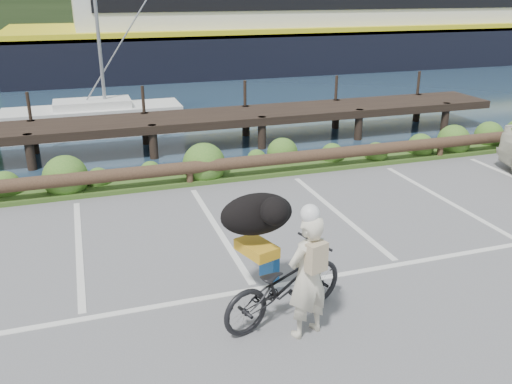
% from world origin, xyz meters
% --- Properties ---
extents(ground, '(72.00, 72.00, 0.00)m').
position_xyz_m(ground, '(0.00, 0.00, 0.00)').
color(ground, '#5F5F61').
extents(harbor_backdrop, '(170.00, 160.00, 30.00)m').
position_xyz_m(harbor_backdrop, '(0.39, 78.52, -0.00)').
color(harbor_backdrop, '#1B2E41').
rests_on(harbor_backdrop, ground).
extents(vegetation_strip, '(34.00, 1.60, 0.10)m').
position_xyz_m(vegetation_strip, '(0.00, 5.30, 0.05)').
color(vegetation_strip, '#3D5B21').
rests_on(vegetation_strip, ground).
extents(log_rail, '(32.00, 0.30, 0.60)m').
position_xyz_m(log_rail, '(0.00, 4.60, 0.00)').
color(log_rail, '#443021').
rests_on(log_rail, ground).
extents(bicycle, '(2.16, 1.31, 1.07)m').
position_xyz_m(bicycle, '(0.15, -1.24, 0.54)').
color(bicycle, black).
rests_on(bicycle, ground).
extents(cyclist, '(0.74, 0.60, 1.75)m').
position_xyz_m(cyclist, '(0.29, -1.69, 0.88)').
color(cyclist, beige).
rests_on(cyclist, ground).
extents(dog, '(0.84, 1.19, 0.62)m').
position_xyz_m(dog, '(-0.06, -0.62, 1.38)').
color(dog, black).
rests_on(dog, bicycle).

